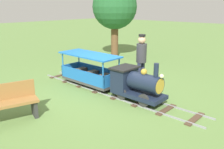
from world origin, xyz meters
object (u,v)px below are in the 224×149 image
passenger_car (90,73)px  conductor_person (141,57)px  locomotive (136,83)px  park_bench (6,103)px  oak_tree_near (115,7)px

passenger_car → conductor_person: (-0.92, 1.26, 0.53)m
locomotive → passenger_car: bearing=-90.0°
locomotive → passenger_car: (0.00, -1.75, -0.06)m
conductor_person → park_bench: 3.86m
passenger_car → conductor_person: 1.65m
locomotive → park_bench: size_ratio=1.06×
park_bench → conductor_person: bearing=167.3°
locomotive → oak_tree_near: 5.93m
conductor_person → oak_tree_near: size_ratio=0.48×
locomotive → conductor_person: conductor_person is taller
locomotive → oak_tree_near: (-3.83, -4.14, 1.85)m
locomotive → conductor_person: size_ratio=0.89×
locomotive → oak_tree_near: oak_tree_near is taller
passenger_car → park_bench: size_ratio=1.47×
conductor_person → oak_tree_near: bearing=-128.6°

